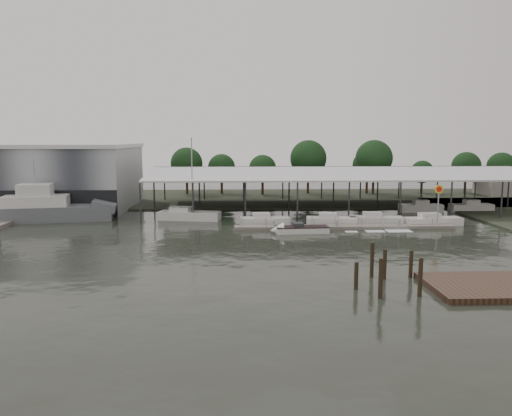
{
  "coord_description": "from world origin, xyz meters",
  "views": [
    {
      "loc": [
        1.52,
        -52.1,
        11.43
      ],
      "look_at": [
        3.79,
        11.42,
        2.5
      ],
      "focal_mm": 35.0,
      "sensor_mm": 36.0,
      "label": 1
    }
  ],
  "objects_px": {
    "shell_fuel_sign": "(439,198)",
    "grey_trawler": "(46,210)",
    "white_sailboat": "(189,215)",
    "speedboat_underway": "(297,230)"
  },
  "relations": [
    {
      "from": "white_sailboat",
      "to": "grey_trawler",
      "type": "bearing_deg",
      "value": -169.14
    },
    {
      "from": "grey_trawler",
      "to": "shell_fuel_sign",
      "type": "bearing_deg",
      "value": -17.78
    },
    {
      "from": "shell_fuel_sign",
      "to": "grey_trawler",
      "type": "relative_size",
      "value": 0.29
    },
    {
      "from": "white_sailboat",
      "to": "speedboat_underway",
      "type": "distance_m",
      "value": 17.47
    },
    {
      "from": "shell_fuel_sign",
      "to": "grey_trawler",
      "type": "distance_m",
      "value": 52.77
    },
    {
      "from": "shell_fuel_sign",
      "to": "speedboat_underway",
      "type": "xyz_separation_m",
      "value": [
        -18.35,
        -2.76,
        -3.53
      ]
    },
    {
      "from": "grey_trawler",
      "to": "speedboat_underway",
      "type": "height_order",
      "value": "grey_trawler"
    },
    {
      "from": "shell_fuel_sign",
      "to": "grey_trawler",
      "type": "bearing_deg",
      "value": 172.03
    },
    {
      "from": "grey_trawler",
      "to": "white_sailboat",
      "type": "height_order",
      "value": "white_sailboat"
    },
    {
      "from": "shell_fuel_sign",
      "to": "white_sailboat",
      "type": "bearing_deg",
      "value": 166.96
    }
  ]
}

